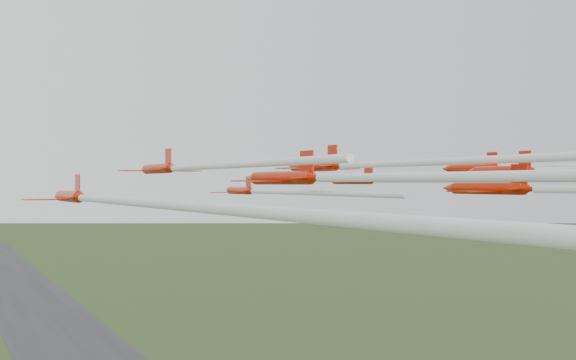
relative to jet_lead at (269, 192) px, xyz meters
name	(u,v)px	position (x,y,z in m)	size (l,w,h in m)	color
runway	(60,335)	(2.68, 186.60, -54.18)	(38.00, 900.00, 0.04)	#2E2E30
jet_lead	(269,192)	(0.00, 0.00, 0.00)	(8.60, 48.74, 2.56)	red
jet_row2_left	(187,167)	(-15.12, -11.94, 2.79)	(9.40, 48.66, 2.81)	red
jet_row2_right	(389,180)	(12.53, -9.11, 1.52)	(9.64, 45.21, 2.89)	red
jet_row3_left	(122,201)	(-26.82, -32.16, -0.22)	(8.93, 69.49, 2.66)	red
jet_row3_mid	(396,163)	(0.10, -28.65, 2.98)	(9.57, 63.14, 2.86)	red
jet_row3_right	(576,166)	(25.39, -27.19, 3.04)	(9.11, 60.27, 2.50)	red
jet_row4_left	(404,177)	(-9.99, -43.94, 1.52)	(10.79, 64.72, 2.88)	red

